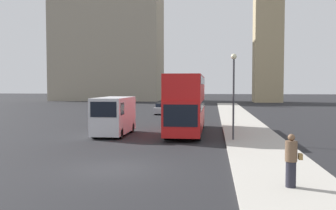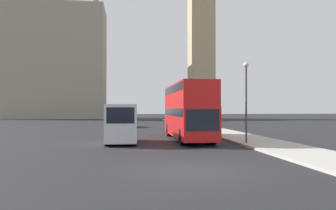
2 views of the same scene
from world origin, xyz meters
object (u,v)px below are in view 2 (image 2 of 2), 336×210
(red_double_decker_bus, at_px, (188,109))
(white_van, at_px, (121,123))
(street_lamp, at_px, (246,89))
(parked_sedan, at_px, (130,122))

(red_double_decker_bus, height_order, white_van, red_double_decker_bus)
(white_van, distance_m, street_lamp, 9.01)
(red_double_decker_bus, relative_size, parked_sedan, 2.36)
(white_van, bearing_deg, red_double_decker_bus, 20.61)
(red_double_decker_bus, xyz_separation_m, street_lamp, (3.29, -4.09, 1.34))
(red_double_decker_bus, distance_m, white_van, 5.59)
(street_lamp, distance_m, parked_sedan, 24.50)
(street_lamp, bearing_deg, parked_sedan, 108.44)
(red_double_decker_bus, distance_m, parked_sedan, 19.54)
(red_double_decker_bus, height_order, street_lamp, street_lamp)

